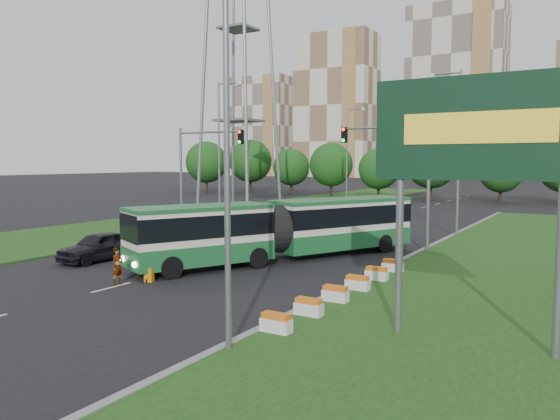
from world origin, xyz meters
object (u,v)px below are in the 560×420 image
Objects in this scene: car_left_near at (98,246)px; car_left_far at (235,222)px; traffic_mast_left at (198,163)px; pedestrian at (118,266)px; traffic_mast_median at (402,164)px; shopping_trolley at (149,275)px; articulated_bus at (278,228)px; billboard at (477,140)px; transmission_pylon at (238,10)px.

car_left_far is (-0.43, 13.67, -0.01)m from car_left_near.
pedestrian is (7.24, -14.49, -4.50)m from traffic_mast_left.
car_left_far is 2.84× the size of pedestrian.
traffic_mast_median is 1.69× the size of car_left_near.
shopping_trolley is at bearing -62.59° from car_left_far.
traffic_mast_median is at bearing 77.40° from articulated_bus.
billboard is 28.32m from car_left_far.
articulated_bus reaches higher than shopping_trolley.
shopping_trolley is (6.27, -2.49, -0.48)m from car_left_near.
car_left_far is at bearing 13.67° from pedestrian.
billboard is at bearing -35.02° from car_left_far.
pedestrian is at bearing 178.10° from billboard.
billboard is at bearing -10.97° from car_left_near.
traffic_mast_left is at bearing 146.45° from billboard.
traffic_mast_left reaches higher than articulated_bus.
traffic_mast_left is at bearing -176.23° from traffic_mast_median.
car_left_far reaches higher than shopping_trolley.
pedestrian is at bearing -63.28° from transmission_pylon.
car_left_near is at bearing -138.64° from traffic_mast_median.
car_left_far is at bearing 65.43° from traffic_mast_left.
billboard is 21.98m from car_left_near.
articulated_bus is at bearing -128.48° from traffic_mast_median.
traffic_mast_left is 16.33m from shopping_trolley.
car_left_near is (-20.90, 4.18, -5.36)m from billboard.
car_left_far is (10.92, -16.15, -21.20)m from transmission_pylon.
traffic_mast_median is at bearing -32.31° from pedestrian.
traffic_mast_median is at bearing 115.03° from billboard.
billboard is 0.46× the size of articulated_bus.
shopping_trolley is (-14.63, 1.69, -5.84)m from billboard.
traffic_mast_median is at bearing 3.77° from traffic_mast_left.
traffic_mast_left is 0.18× the size of transmission_pylon.
pedestrian reaches higher than shopping_trolley.
articulated_bus is at bearing 56.38° from shopping_trolley.
car_left_far is (-13.86, 1.85, -4.55)m from traffic_mast_median.
articulated_bus is 10.23× the size of pedestrian.
traffic_mast_left reaches higher than car_left_far.
traffic_mast_left is at bearing -109.67° from car_left_far.
traffic_mast_left is 16.81m from pedestrian.
billboard is at bearing -25.26° from shopping_trolley.
car_left_far is 17.50m from shopping_trolley.
articulated_bus is (-5.03, -6.32, -3.59)m from traffic_mast_median.
car_left_near is (-13.43, -11.82, -4.54)m from traffic_mast_median.
transmission_pylon reaches higher than car_left_near.
billboard and traffic_mast_left have the same top height.
billboard reaches higher than car_left_near.
traffic_mast_left is at bearing -63.14° from transmission_pylon.
billboard is 1.65× the size of car_left_far.
billboard is 16.29m from pedestrian.
car_left_far is (1.30, 2.85, -4.55)m from traffic_mast_left.
car_left_near is (11.35, -29.82, -21.19)m from transmission_pylon.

